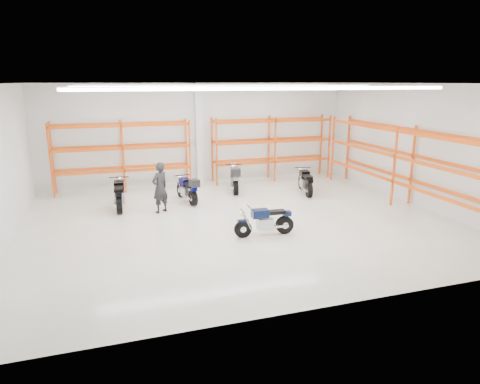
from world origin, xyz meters
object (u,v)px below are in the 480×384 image
object	(u,v)px
motorcycle_back_d	(306,182)
motorcycle_back_b	(188,190)
motorcycle_main	(267,222)
standing_man	(160,188)
motorcycle_back_c	(235,179)
structural_column	(199,134)
motorcycle_back_a	(119,195)

from	to	relation	value
motorcycle_back_d	motorcycle_back_b	bearing A→B (deg)	178.00
motorcycle_main	motorcycle_back_b	world-z (taller)	motorcycle_back_b
motorcycle_back_b	standing_man	size ratio (longest dim) A/B	1.13
standing_man	motorcycle_back_c	bearing A→B (deg)	177.00
motorcycle_back_d	structural_column	distance (m)	5.26
motorcycle_back_a	structural_column	xyz separation A→B (m)	(3.73, 3.11, 1.75)
motorcycle_main	standing_man	size ratio (longest dim) A/B	1.03
standing_man	motorcycle_back_a	bearing A→B (deg)	-68.06
motorcycle_back_a	structural_column	world-z (taller)	structural_column
motorcycle_main	motorcycle_back_d	world-z (taller)	motorcycle_back_d
motorcycle_back_c	motorcycle_main	bearing A→B (deg)	-96.88
motorcycle_main	standing_man	bearing A→B (deg)	129.21
motorcycle_back_d	structural_column	world-z (taller)	structural_column
motorcycle_back_b	motorcycle_back_d	bearing A→B (deg)	-2.00
motorcycle_back_b	motorcycle_main	bearing A→B (deg)	-70.33
standing_man	motorcycle_main	bearing A→B (deg)	95.43
motorcycle_back_c	structural_column	xyz separation A→B (m)	(-1.05, 2.02, 1.70)
motorcycle_main	motorcycle_back_c	xyz separation A→B (m)	(0.65, 5.40, 0.12)
motorcycle_back_a	motorcycle_back_c	world-z (taller)	motorcycle_back_c
motorcycle_back_c	structural_column	world-z (taller)	structural_column
motorcycle_back_b	standing_man	distance (m)	1.61
motorcycle_main	structural_column	size ratio (longest dim) A/B	0.42
motorcycle_main	motorcycle_back_c	world-z (taller)	motorcycle_back_c
motorcycle_back_d	structural_column	bearing A→B (deg)	139.55
motorcycle_back_c	motorcycle_back_b	bearing A→B (deg)	-155.15
motorcycle_back_c	motorcycle_back_a	bearing A→B (deg)	-167.17
motorcycle_main	motorcycle_back_b	size ratio (longest dim) A/B	0.92
motorcycle_back_c	structural_column	distance (m)	2.84
motorcycle_back_b	structural_column	distance (m)	3.70
motorcycle_back_a	motorcycle_back_b	distance (m)	2.57
motorcycle_back_a	motorcycle_back_d	world-z (taller)	motorcycle_back_a
motorcycle_main	motorcycle_back_c	bearing A→B (deg)	83.12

